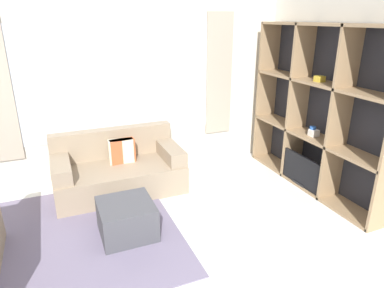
% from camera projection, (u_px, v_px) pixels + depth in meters
% --- Properties ---
extents(wall_back, '(6.35, 0.11, 2.70)m').
position_uv_depth(wall_back, '(119.00, 88.00, 4.94)').
color(wall_back, silver).
rests_on(wall_back, ground_plane).
extents(wall_right, '(0.07, 4.01, 2.70)m').
position_uv_depth(wall_right, '(332.00, 93.00, 4.64)').
color(wall_right, silver).
rests_on(wall_right, ground_plane).
extents(area_rug, '(2.32, 2.30, 0.01)m').
position_uv_depth(area_rug, '(72.00, 238.00, 3.82)').
color(area_rug, slate).
rests_on(area_rug, ground_plane).
extents(shelving_unit, '(0.37, 2.44, 2.25)m').
position_uv_depth(shelving_unit, '(319.00, 113.00, 4.66)').
color(shelving_unit, '#232328').
rests_on(shelving_unit, ground_plane).
extents(couch_main, '(1.73, 0.91, 0.82)m').
position_uv_depth(couch_main, '(119.00, 170.00, 4.82)').
color(couch_main, gray).
rests_on(couch_main, ground_plane).
extents(ottoman, '(0.59, 0.60, 0.40)m').
position_uv_depth(ottoman, '(127.00, 219.00, 3.83)').
color(ottoman, '#47474C').
rests_on(ottoman, ground_plane).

